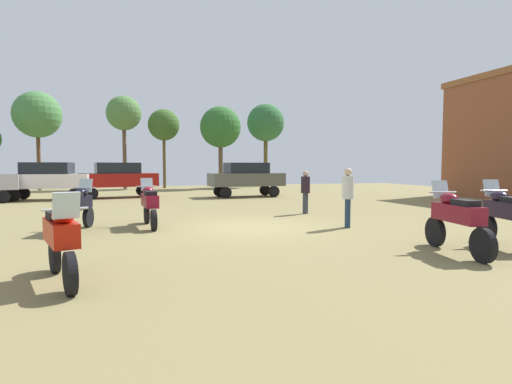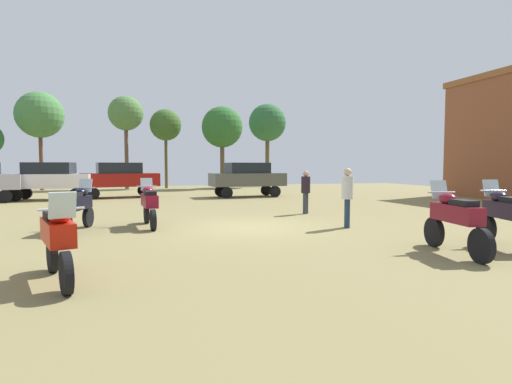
{
  "view_description": "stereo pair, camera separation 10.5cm",
  "coord_description": "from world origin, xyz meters",
  "px_view_note": "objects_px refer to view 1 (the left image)",
  "views": [
    {
      "loc": [
        -3.19,
        -11.51,
        1.84
      ],
      "look_at": [
        0.91,
        2.36,
        0.91
      ],
      "focal_mm": 28.54,
      "sensor_mm": 36.0,
      "label": 1
    },
    {
      "loc": [
        -3.08,
        -11.54,
        1.84
      ],
      "look_at": [
        0.91,
        2.36,
        0.91
      ],
      "focal_mm": 28.54,
      "sensor_mm": 36.0,
      "label": 2
    }
  ],
  "objects_px": {
    "motorcycle_3": "(457,218)",
    "car_2": "(48,178)",
    "car_4": "(246,177)",
    "person_2": "(305,189)",
    "person_1": "(348,193)",
    "tree_4": "(37,115)",
    "tree_1": "(164,125)",
    "tree_8": "(220,127)",
    "tree_6": "(266,123)",
    "tree_5": "(124,114)",
    "car_3": "(118,177)",
    "motorcycle_7": "(150,203)",
    "motorcycle_1": "(506,215)",
    "motorcycle_4": "(78,206)",
    "motorcycle_5": "(61,238)"
  },
  "relations": [
    {
      "from": "motorcycle_3",
      "to": "tree_8",
      "type": "xyz_separation_m",
      "value": [
        0.23,
        25.54,
        4.15
      ]
    },
    {
      "from": "motorcycle_1",
      "to": "car_3",
      "type": "xyz_separation_m",
      "value": [
        -8.88,
        17.54,
        0.44
      ]
    },
    {
      "from": "person_1",
      "to": "person_2",
      "type": "height_order",
      "value": "person_1"
    },
    {
      "from": "motorcycle_5",
      "to": "person_1",
      "type": "bearing_deg",
      "value": -169.01
    },
    {
      "from": "motorcycle_3",
      "to": "tree_6",
      "type": "distance_m",
      "value": 27.78
    },
    {
      "from": "motorcycle_1",
      "to": "tree_1",
      "type": "xyz_separation_m",
      "value": [
        -5.65,
        26.87,
        4.34
      ]
    },
    {
      "from": "tree_5",
      "to": "tree_1",
      "type": "bearing_deg",
      "value": 4.5
    },
    {
      "from": "person_2",
      "to": "tree_6",
      "type": "height_order",
      "value": "tree_6"
    },
    {
      "from": "motorcycle_5",
      "to": "motorcycle_7",
      "type": "relative_size",
      "value": 0.93
    },
    {
      "from": "motorcycle_3",
      "to": "person_2",
      "type": "height_order",
      "value": "person_2"
    },
    {
      "from": "motorcycle_7",
      "to": "tree_1",
      "type": "height_order",
      "value": "tree_1"
    },
    {
      "from": "car_3",
      "to": "tree_5",
      "type": "height_order",
      "value": "tree_5"
    },
    {
      "from": "person_2",
      "to": "tree_8",
      "type": "bearing_deg",
      "value": -135.92
    },
    {
      "from": "car_4",
      "to": "person_2",
      "type": "height_order",
      "value": "car_4"
    },
    {
      "from": "person_1",
      "to": "motorcycle_7",
      "type": "bearing_deg",
      "value": -87.42
    },
    {
      "from": "car_4",
      "to": "person_1",
      "type": "xyz_separation_m",
      "value": [
        -0.25,
        -12.4,
        -0.14
      ]
    },
    {
      "from": "car_2",
      "to": "tree_6",
      "type": "distance_m",
      "value": 18.78
    },
    {
      "from": "tree_1",
      "to": "tree_5",
      "type": "relative_size",
      "value": 0.88
    },
    {
      "from": "tree_8",
      "to": "car_3",
      "type": "bearing_deg",
      "value": -134.21
    },
    {
      "from": "motorcycle_7",
      "to": "motorcycle_3",
      "type": "bearing_deg",
      "value": -49.1
    },
    {
      "from": "motorcycle_7",
      "to": "tree_1",
      "type": "xyz_separation_m",
      "value": [
        1.85,
        21.43,
        4.37
      ]
    },
    {
      "from": "tree_6",
      "to": "motorcycle_3",
      "type": "bearing_deg",
      "value": -99.49
    },
    {
      "from": "car_2",
      "to": "car_4",
      "type": "relative_size",
      "value": 1.01
    },
    {
      "from": "car_4",
      "to": "tree_5",
      "type": "distance_m",
      "value": 13.56
    },
    {
      "from": "motorcycle_3",
      "to": "car_2",
      "type": "distance_m",
      "value": 20.27
    },
    {
      "from": "motorcycle_1",
      "to": "motorcycle_3",
      "type": "relative_size",
      "value": 0.93
    },
    {
      "from": "car_3",
      "to": "tree_8",
      "type": "relative_size",
      "value": 0.69
    },
    {
      "from": "car_3",
      "to": "tree_6",
      "type": "relative_size",
      "value": 0.64
    },
    {
      "from": "tree_1",
      "to": "car_4",
      "type": "bearing_deg",
      "value": -69.79
    },
    {
      "from": "tree_5",
      "to": "tree_8",
      "type": "distance_m",
      "value": 7.58
    },
    {
      "from": "person_2",
      "to": "car_4",
      "type": "bearing_deg",
      "value": -134.98
    },
    {
      "from": "motorcycle_1",
      "to": "person_2",
      "type": "relative_size",
      "value": 1.28
    },
    {
      "from": "person_1",
      "to": "tree_5",
      "type": "height_order",
      "value": "tree_5"
    },
    {
      "from": "person_1",
      "to": "motorcycle_4",
      "type": "bearing_deg",
      "value": -80.75
    },
    {
      "from": "tree_6",
      "to": "motorcycle_4",
      "type": "bearing_deg",
      "value": -119.82
    },
    {
      "from": "motorcycle_5",
      "to": "tree_8",
      "type": "relative_size",
      "value": 0.31
    },
    {
      "from": "car_4",
      "to": "motorcycle_1",
      "type": "bearing_deg",
      "value": -177.98
    },
    {
      "from": "tree_1",
      "to": "tree_4",
      "type": "height_order",
      "value": "tree_4"
    },
    {
      "from": "tree_1",
      "to": "tree_8",
      "type": "relative_size",
      "value": 0.97
    },
    {
      "from": "motorcycle_1",
      "to": "person_2",
      "type": "bearing_deg",
      "value": 118.34
    },
    {
      "from": "motorcycle_5",
      "to": "person_1",
      "type": "height_order",
      "value": "person_1"
    },
    {
      "from": "motorcycle_5",
      "to": "car_2",
      "type": "distance_m",
      "value": 17.47
    },
    {
      "from": "car_4",
      "to": "person_2",
      "type": "bearing_deg",
      "value": 175.73
    },
    {
      "from": "person_1",
      "to": "tree_4",
      "type": "bearing_deg",
      "value": -130.06
    },
    {
      "from": "motorcycle_1",
      "to": "tree_5",
      "type": "distance_m",
      "value": 28.48
    },
    {
      "from": "car_2",
      "to": "tree_4",
      "type": "distance_m",
      "value": 10.76
    },
    {
      "from": "motorcycle_7",
      "to": "tree_4",
      "type": "distance_m",
      "value": 22.75
    },
    {
      "from": "motorcycle_7",
      "to": "tree_5",
      "type": "bearing_deg",
      "value": 87.6
    },
    {
      "from": "car_3",
      "to": "car_2",
      "type": "bearing_deg",
      "value": 89.83
    },
    {
      "from": "car_3",
      "to": "tree_1",
      "type": "bearing_deg",
      "value": -29.52
    }
  ]
}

